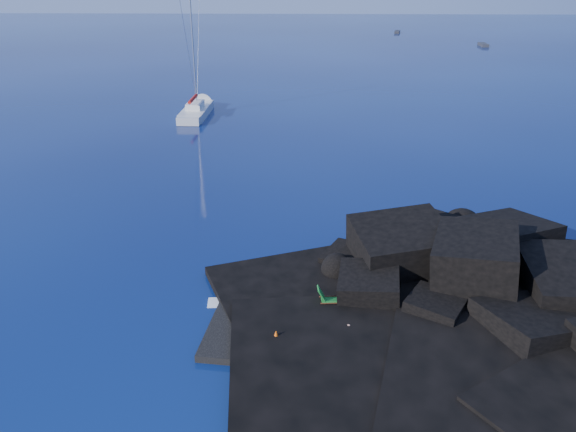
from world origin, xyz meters
The scene contains 11 objects.
ground centered at (0.00, 0.00, 0.00)m, with size 400.00×400.00×0.00m, color #030934.
headland centered at (13.00, 3.00, 0.00)m, with size 24.00×24.00×3.60m, color black, non-canonical shape.
beach centered at (4.50, 0.50, 0.00)m, with size 8.50×6.00×0.70m, color black.
surf_foam centered at (5.00, 5.00, 0.00)m, with size 10.00×8.00×0.06m, color white, non-canonical shape.
sailboat centered at (-8.08, 42.54, 0.00)m, with size 2.68×12.80×13.42m, color silver, non-canonical shape.
deck_chair centered at (6.28, 2.14, 0.93)m, with size 1.68×0.74×1.16m, color #186D25, non-canonical shape.
towel centered at (6.31, -0.05, 0.38)m, with size 1.99×0.94×0.05m, color white.
sunbather centered at (6.31, -0.05, 0.53)m, with size 1.89×0.48×0.26m, color tan, non-canonical shape.
marker_cone centered at (3.45, -0.82, 0.63)m, with size 0.36×0.36×0.55m, color #FF5F0D.
distant_boat_a centered at (28.49, 133.96, 0.00)m, with size 1.27×4.10×0.55m, color #242428.
distant_boat_b centered at (43.37, 107.23, 0.00)m, with size 1.42×4.57×0.61m, color #2B2C31.
Camera 1 is at (4.65, -21.63, 15.75)m, focal length 35.00 mm.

